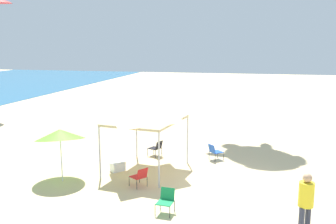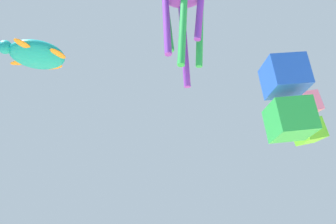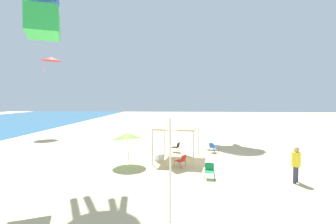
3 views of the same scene
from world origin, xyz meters
name	(u,v)px [view 2 (image 2 of 3)]	position (x,y,z in m)	size (l,w,h in m)	color
kite_box_blue	(288,98)	(-5.04, 9.98, 8.94)	(2.05, 1.98, 3.22)	blue
kite_turtle_teal	(36,55)	(13.56, 2.09, 18.57)	(5.58, 5.60, 1.90)	teal
kite_box_pink	(307,118)	(-6.00, 0.58, 11.35)	(2.21, 2.15, 3.33)	pink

